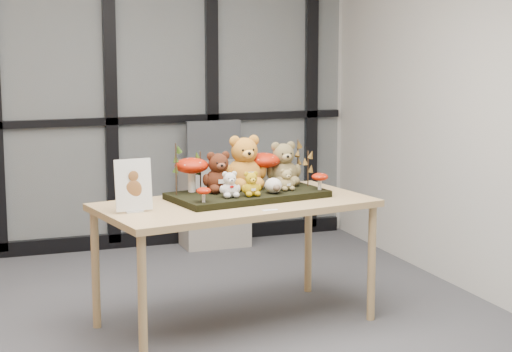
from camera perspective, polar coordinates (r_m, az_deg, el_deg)
name	(u,v)px	position (r m, az deg, el deg)	size (l,w,h in m)	color
room_shell	(115,52)	(5.01, -8.69, 7.53)	(5.00, 5.00, 5.00)	beige
glass_partition	(53,77)	(7.46, -12.38, 6.00)	(4.90, 0.06, 2.78)	#2D383F
display_table	(235,212)	(5.61, -1.29, -2.25)	(1.75, 1.09, 0.77)	tan
diorama_tray	(248,195)	(5.70, -0.51, -1.18)	(0.94, 0.47, 0.04)	black
bear_pooh_yellow	(244,159)	(5.80, -0.73, 1.05)	(0.28, 0.25, 0.37)	#C47A24
bear_brown_medium	(218,170)	(5.68, -2.33, 0.39)	(0.21, 0.19, 0.27)	#431C0E
bear_tan_back	(283,161)	(5.92, 1.68, 0.92)	(0.23, 0.21, 0.31)	olive
bear_small_yellow	(251,182)	(5.55, -0.30, -0.40)	(0.12, 0.11, 0.16)	#B7900E
bear_white_bow	(230,183)	(5.51, -1.63, -0.43)	(0.13, 0.12, 0.17)	silver
bear_beige_small	(287,178)	(5.74, 1.89, -0.15)	(0.11, 0.10, 0.15)	olive
plush_cream_hedgehog	(273,185)	(5.64, 1.08, -0.54)	(0.08, 0.07, 0.10)	silver
mushroom_back_left	(192,173)	(5.69, -3.98, 0.18)	(0.21, 0.21, 0.23)	#981604
mushroom_back_right	(264,168)	(5.89, 0.47, 0.51)	(0.21, 0.21, 0.23)	#981604
mushroom_front_left	(204,194)	(5.37, -3.24, -1.12)	(0.09, 0.09, 0.10)	#981604
mushroom_front_right	(320,181)	(5.77, 3.95, -0.28)	(0.10, 0.10, 0.12)	#981604
sprig_green_far_left	(176,169)	(5.59, -4.94, 0.42)	(0.05, 0.05, 0.31)	#1F390D
sprig_green_mid_left	(200,171)	(5.72, -3.44, 0.30)	(0.05, 0.05, 0.25)	#1F390D
sprig_dry_far_right	(298,161)	(5.98, 2.58, 0.91)	(0.05, 0.05, 0.29)	brown
sprig_dry_mid_right	(308,168)	(5.88, 3.22, 0.47)	(0.05, 0.05, 0.23)	brown
sprig_green_centre	(221,173)	(5.80, -2.20, 0.16)	(0.05, 0.05, 0.19)	#1F390D
sign_holder	(133,188)	(5.31, -7.55, -0.71)	(0.22, 0.07, 0.31)	silver
label_card	(270,210)	(5.34, 0.87, -2.11)	(0.09, 0.03, 0.00)	white
cabinet	(215,203)	(7.67, -2.56, -1.67)	(0.54, 0.32, 0.72)	gray
monitor	(214,140)	(7.60, -2.63, 2.21)	(0.45, 0.05, 0.32)	#46494D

